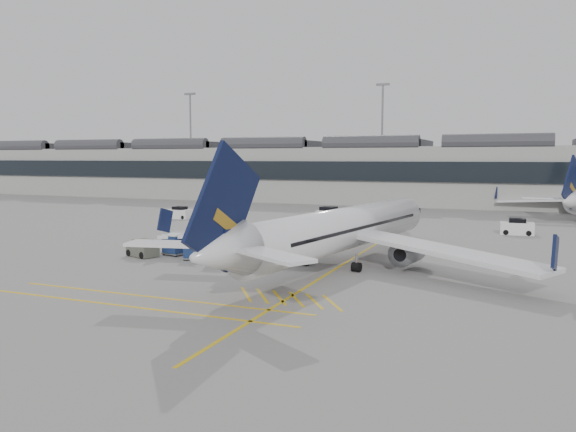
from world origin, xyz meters
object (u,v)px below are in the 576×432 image
at_px(ramp_agent_a, 275,245).
at_px(belt_loader, 269,249).
at_px(ramp_agent_b, 287,247).
at_px(baggage_cart_a, 289,249).
at_px(pushback_tug, 143,249).
at_px(airliner_main, 340,230).

bearing_deg(ramp_agent_a, belt_loader, -170.13).
relative_size(ramp_agent_a, ramp_agent_b, 1.22).
relative_size(baggage_cart_a, pushback_tug, 0.52).
xyz_separation_m(baggage_cart_a, pushback_tug, (-12.94, -3.86, -0.16)).
distance_m(airliner_main, ramp_agent_a, 7.53).
bearing_deg(ramp_agent_a, baggage_cart_a, -67.02).
height_order(airliner_main, baggage_cart_a, airliner_main).
relative_size(baggage_cart_a, ramp_agent_a, 0.86).
bearing_deg(baggage_cart_a, pushback_tug, -171.33).
distance_m(airliner_main, pushback_tug, 18.32).
height_order(belt_loader, ramp_agent_a, belt_loader).
bearing_deg(ramp_agent_b, baggage_cart_a, 116.69).
bearing_deg(pushback_tug, airliner_main, 27.52).
distance_m(baggage_cart_a, ramp_agent_a, 2.22).
xyz_separation_m(belt_loader, pushback_tug, (-10.60, -4.58, 0.08)).
bearing_deg(baggage_cart_a, belt_loader, 154.89).
distance_m(baggage_cart_a, ramp_agent_b, 1.45).
distance_m(airliner_main, ramp_agent_b, 6.55).
bearing_deg(ramp_agent_b, pushback_tug, 20.49).
height_order(airliner_main, ramp_agent_b, airliner_main).
xyz_separation_m(ramp_agent_a, pushback_tug, (-11.05, -5.03, -0.27)).
bearing_deg(baggage_cart_a, ramp_agent_a, 140.19).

